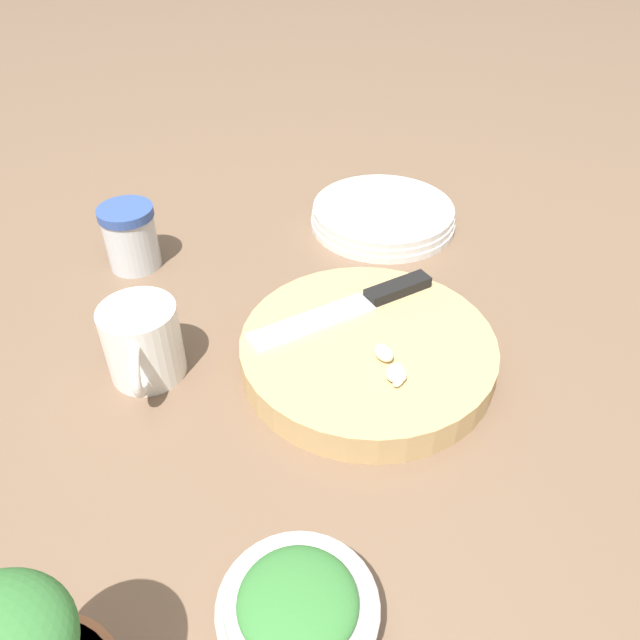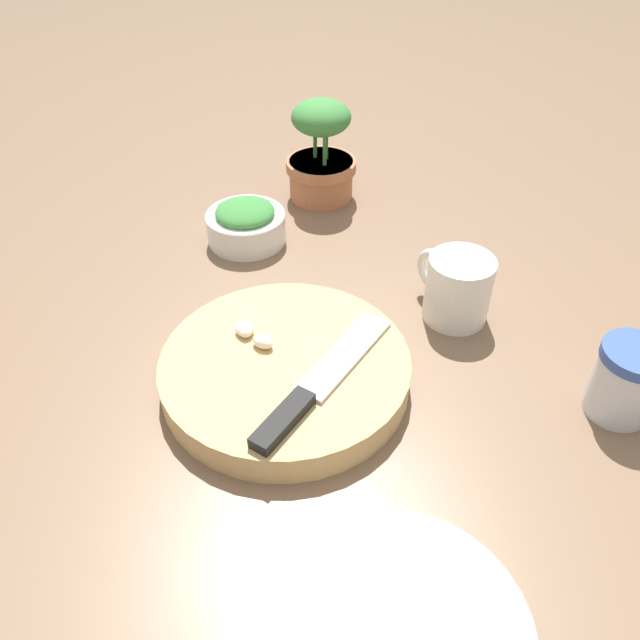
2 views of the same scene
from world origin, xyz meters
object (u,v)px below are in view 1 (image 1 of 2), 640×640
at_px(cutting_board, 368,352).
at_px(chef_knife, 355,305).
at_px(plate_stack, 383,216).
at_px(spice_jar, 131,237).
at_px(coffee_mug, 143,343).
at_px(herb_bowl, 298,614).
at_px(garlic_cloves, 392,366).

distance_m(cutting_board, chef_knife, 0.06).
relative_size(chef_knife, plate_stack, 1.08).
height_order(cutting_board, chef_knife, chef_knife).
distance_m(cutting_board, spice_jar, 0.35).
bearing_deg(coffee_mug, cutting_board, -98.55).
xyz_separation_m(herb_bowl, spice_jar, (0.52, 0.13, 0.01)).
height_order(chef_knife, spice_jar, spice_jar).
xyz_separation_m(cutting_board, spice_jar, (0.25, 0.25, 0.03)).
distance_m(garlic_cloves, spice_jar, 0.40).
bearing_deg(herb_bowl, spice_jar, 13.73).
height_order(coffee_mug, plate_stack, coffee_mug).
relative_size(coffee_mug, plate_stack, 0.54).
bearing_deg(plate_stack, cutting_board, 160.67).
xyz_separation_m(cutting_board, herb_bowl, (-0.27, 0.12, 0.01)).
xyz_separation_m(garlic_cloves, herb_bowl, (-0.22, 0.13, -0.01)).
xyz_separation_m(chef_knife, spice_jar, (0.19, 0.25, 0.00)).
height_order(chef_knife, garlic_cloves, garlic_cloves).
height_order(herb_bowl, spice_jar, spice_jar).
bearing_deg(plate_stack, spice_jar, 95.44).
bearing_deg(plate_stack, coffee_mug, 126.76).
distance_m(cutting_board, garlic_cloves, 0.06).
xyz_separation_m(herb_bowl, coffee_mug, (0.30, 0.11, 0.01)).
height_order(cutting_board, spice_jar, spice_jar).
distance_m(chef_knife, garlic_cloves, 0.11).
relative_size(spice_jar, coffee_mug, 0.76).
bearing_deg(cutting_board, coffee_mug, 81.45).
xyz_separation_m(cutting_board, chef_knife, (0.06, 0.00, 0.02)).
bearing_deg(garlic_cloves, chef_knife, 5.93).
height_order(chef_knife, coffee_mug, coffee_mug).
bearing_deg(herb_bowl, plate_stack, -22.02).
bearing_deg(plate_stack, herb_bowl, 157.98).
bearing_deg(chef_knife, plate_stack, -42.33).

